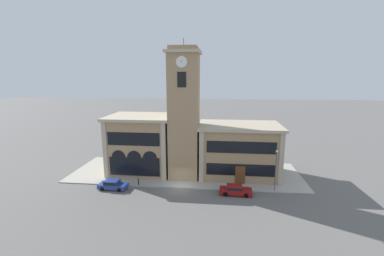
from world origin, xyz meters
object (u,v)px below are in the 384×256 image
Objects in this scene: parked_car_near at (113,184)px; parked_car_mid at (235,190)px; street_lamp at (276,164)px; bollard at (138,182)px.

parked_car_mid is (17.84, -0.00, 0.00)m from parked_car_near.
parked_car_mid is at bearing 2.28° from parked_car_near.
parked_car_mid is 0.76× the size of street_lamp.
street_lamp is (23.55, 1.67, 3.36)m from parked_car_near.
street_lamp is at bearing 0.51° from bollard.
parked_car_mid is 14.48m from bollard.
parked_car_near is 3.74m from bollard.
street_lamp reaches higher than bollard.
bollard is at bearing 25.76° from parked_car_near.
street_lamp is 5.67× the size of bollard.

